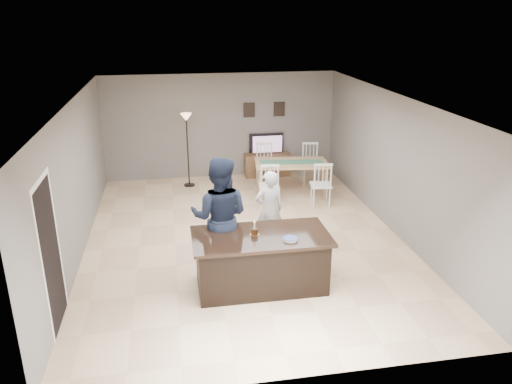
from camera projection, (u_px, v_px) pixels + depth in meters
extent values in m
plane|color=#D3B287|center=(244.00, 238.00, 9.74)|extent=(8.00, 8.00, 0.00)
plane|color=slate|center=(221.00, 126.00, 12.97)|extent=(6.00, 0.00, 6.00)
plane|color=slate|center=(297.00, 281.00, 5.58)|extent=(6.00, 0.00, 6.00)
plane|color=slate|center=(75.00, 182.00, 8.79)|extent=(0.00, 8.00, 8.00)
plane|color=slate|center=(395.00, 164.00, 9.76)|extent=(0.00, 8.00, 8.00)
plane|color=white|center=(243.00, 100.00, 8.81)|extent=(8.00, 8.00, 0.00)
cube|color=black|center=(261.00, 262.00, 7.93)|extent=(2.00, 1.00, 0.85)
cube|color=black|center=(261.00, 236.00, 7.77)|extent=(2.15, 1.10, 0.05)
cube|color=brown|center=(267.00, 165.00, 13.32)|extent=(1.20, 0.40, 0.60)
imported|color=black|center=(267.00, 144.00, 13.19)|extent=(0.91, 0.12, 0.53)
plane|color=#D55217|center=(268.00, 144.00, 13.11)|extent=(0.78, 0.00, 0.78)
cube|color=black|center=(249.00, 110.00, 12.93)|extent=(0.30, 0.02, 0.38)
cube|color=black|center=(279.00, 109.00, 13.06)|extent=(0.30, 0.02, 0.38)
plane|color=black|center=(51.00, 257.00, 6.77)|extent=(0.00, 2.10, 2.10)
plane|color=white|center=(40.00, 181.00, 6.39)|extent=(0.00, 1.02, 1.02)
imported|color=#B6B5BA|center=(269.00, 210.00, 9.13)|extent=(0.59, 0.43, 1.50)
imported|color=#161D31|center=(220.00, 217.00, 8.14)|extent=(1.17, 1.02, 2.03)
cylinder|color=gold|center=(255.00, 234.00, 7.78)|extent=(0.15, 0.15, 0.00)
cylinder|color=#36180E|center=(255.00, 231.00, 7.76)|extent=(0.11, 0.11, 0.10)
cylinder|color=white|center=(254.00, 225.00, 7.73)|extent=(0.02, 0.02, 0.11)
sphere|color=#FFBF4C|center=(254.00, 222.00, 7.71)|extent=(0.02, 0.02, 0.02)
cylinder|color=white|center=(290.00, 240.00, 7.60)|extent=(0.23, 0.23, 0.01)
cylinder|color=white|center=(290.00, 239.00, 7.59)|extent=(0.23, 0.23, 0.01)
cylinder|color=white|center=(290.00, 238.00, 7.59)|extent=(0.23, 0.23, 0.01)
cylinder|color=#304493|center=(290.00, 238.00, 7.59)|extent=(0.23, 0.23, 0.00)
cube|color=#A48459|center=(291.00, 163.00, 11.82)|extent=(1.81, 1.16, 0.04)
cylinder|color=#A48459|center=(260.00, 185.00, 11.55)|extent=(0.06, 0.06, 0.76)
cylinder|color=#A48459|center=(320.00, 173.00, 12.36)|extent=(0.06, 0.06, 0.76)
cube|color=#467F60|center=(291.00, 162.00, 11.81)|extent=(1.53, 0.55, 0.01)
cube|color=silver|center=(269.00, 186.00, 11.19)|extent=(0.50, 0.48, 0.04)
cylinder|color=silver|center=(261.00, 199.00, 11.11)|extent=(0.03, 0.03, 0.46)
cylinder|color=silver|center=(276.00, 194.00, 11.45)|extent=(0.03, 0.03, 0.46)
cube|color=silver|center=(270.00, 166.00, 10.83)|extent=(0.41, 0.08, 0.05)
cube|color=silver|center=(321.00, 185.00, 11.25)|extent=(0.50, 0.48, 0.04)
cylinder|color=silver|center=(314.00, 198.00, 11.16)|extent=(0.03, 0.03, 0.46)
cylinder|color=silver|center=(327.00, 193.00, 11.50)|extent=(0.03, 0.03, 0.46)
cube|color=silver|center=(323.00, 165.00, 10.88)|extent=(0.41, 0.08, 0.05)
cube|color=silver|center=(265.00, 166.00, 12.59)|extent=(0.50, 0.48, 0.04)
cylinder|color=silver|center=(271.00, 173.00, 12.85)|extent=(0.03, 0.03, 0.46)
cylinder|color=silver|center=(258.00, 178.00, 12.51)|extent=(0.03, 0.03, 0.46)
cube|color=silver|center=(264.00, 144.00, 12.59)|extent=(0.41, 0.08, 0.05)
cube|color=silver|center=(311.00, 166.00, 12.65)|extent=(0.50, 0.48, 0.04)
cylinder|color=silver|center=(316.00, 173.00, 12.90)|extent=(0.03, 0.03, 0.46)
cylinder|color=silver|center=(304.00, 177.00, 12.56)|extent=(0.03, 0.03, 0.46)
cube|color=silver|center=(310.00, 143.00, 12.64)|extent=(0.41, 0.08, 0.05)
cylinder|color=black|center=(189.00, 185.00, 12.65)|extent=(0.28, 0.28, 0.03)
cylinder|color=black|center=(188.00, 153.00, 12.36)|extent=(0.04, 0.04, 1.70)
cone|color=#FFCA8C|center=(186.00, 117.00, 12.05)|extent=(0.28, 0.28, 0.18)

